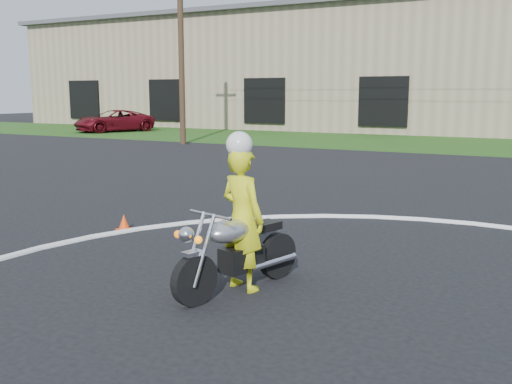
% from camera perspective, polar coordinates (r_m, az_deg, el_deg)
% --- Properties ---
extents(primary_motorcycle, '(0.94, 2.02, 1.09)m').
position_cam_1_polar(primary_motorcycle, '(7.19, -1.95, -5.91)').
color(primary_motorcycle, black).
rests_on(primary_motorcycle, ground).
extents(rider_primary_grp, '(0.77, 0.61, 2.02)m').
position_cam_1_polar(rider_primary_grp, '(7.19, -1.38, -2.24)').
color(rider_primary_grp, '#D2D916').
rests_on(rider_primary_grp, ground).
extents(pickup_grp, '(4.21, 5.64, 1.42)m').
position_cam_1_polar(pickup_grp, '(38.69, -14.03, 6.91)').
color(pickup_grp, '#5B0A14').
rests_on(pickup_grp, ground).
extents(warehouse, '(41.00, 17.00, 8.30)m').
position_cam_1_polar(warehouse, '(46.54, 3.18, 11.87)').
color(warehouse, tan).
rests_on(warehouse, ground).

